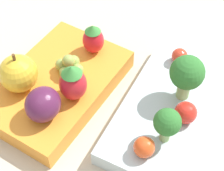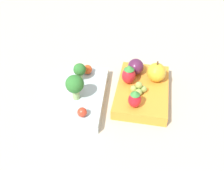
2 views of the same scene
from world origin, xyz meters
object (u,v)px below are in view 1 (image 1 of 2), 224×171
cherry_tomato_2 (144,147)px  strawberry_0 (93,39)px  apple (18,73)px  grape_cluster (69,66)px  bento_box_savoury (170,111)px  bento_box_fruit (57,86)px  broccoli_floret_0 (167,123)px  cherry_tomato_0 (180,56)px  broccoli_floret_1 (187,74)px  plum (43,104)px  strawberry_1 (73,82)px  cherry_tomato_1 (185,114)px

cherry_tomato_2 → strawberry_0: strawberry_0 is taller
apple → grape_cluster: (-0.04, 0.04, -0.01)m
strawberry_0 → bento_box_savoury: bearing=70.3°
bento_box_fruit → cherry_tomato_2: cherry_tomato_2 is taller
apple → broccoli_floret_0: bearing=90.4°
cherry_tomato_0 → apple: 0.21m
broccoli_floret_1 → cherry_tomato_2: (0.09, -0.02, -0.03)m
broccoli_floret_0 → apple: (0.00, -0.18, -0.00)m
bento_box_savoury → strawberry_0: size_ratio=4.78×
bento_box_savoury → bento_box_fruit: bearing=-81.8°
bento_box_savoury → cherry_tomato_0: cherry_tomato_0 is taller
plum → bento_box_fruit: bearing=-163.1°
cherry_tomato_2 → grape_cluster: grape_cluster is taller
grape_cluster → broccoli_floret_1: bearing=99.3°
broccoli_floret_1 → cherry_tomato_0: 0.06m
bento_box_fruit → strawberry_1: (0.01, 0.03, 0.04)m
bento_box_savoury → broccoli_floret_1: bearing=159.9°
bento_box_fruit → grape_cluster: bearing=148.2°
strawberry_1 → grape_cluster: size_ratio=1.30×
cherry_tomato_0 → apple: bearing=-53.3°
cherry_tomato_1 → cherry_tomato_2: 0.06m
broccoli_floret_1 → apple: (0.07, -0.19, -0.01)m
strawberry_1 → cherry_tomato_1: bearing=99.0°
bento_box_fruit → bento_box_savoury: bearing=98.2°
broccoli_floret_1 → cherry_tomato_0: (-0.05, -0.02, -0.03)m
bento_box_savoury → cherry_tomato_0: size_ratio=9.99×
cherry_tomato_0 → grape_cluster: 0.14m
strawberry_1 → cherry_tomato_2: bearing=69.9°
broccoli_floret_0 → grape_cluster: broccoli_floret_0 is taller
broccoli_floret_1 → strawberry_1: size_ratio=1.23×
broccoli_floret_0 → bento_box_savoury: bearing=-171.6°
broccoli_floret_1 → apple: broccoli_floret_1 is taller
broccoli_floret_1 → plum: (0.09, -0.14, -0.02)m
cherry_tomato_1 → cherry_tomato_0: bearing=-159.4°
bento_box_savoury → cherry_tomato_1: 0.03m
broccoli_floret_1 → cherry_tomato_1: broccoli_floret_1 is taller
broccoli_floret_0 → bento_box_fruit: bearing=-99.6°
strawberry_0 → broccoli_floret_1: bearing=79.5°
broccoli_floret_0 → strawberry_1: (-0.01, -0.12, -0.00)m
cherry_tomato_1 → apple: 0.20m
plum → cherry_tomato_2: bearing=90.4°
cherry_tomato_0 → apple: (0.12, -0.16, 0.02)m
strawberry_0 → strawberry_1: (0.08, 0.01, 0.00)m
broccoli_floret_1 → apple: 0.20m
broccoli_floret_1 → cherry_tomato_0: broccoli_floret_1 is taller
broccoli_floret_0 → cherry_tomato_2: size_ratio=1.97×
bento_box_fruit → cherry_tomato_2: bearing=69.1°
cherry_tomato_1 → cherry_tomato_2: bearing=-25.1°
strawberry_0 → strawberry_1: size_ratio=0.86×
cherry_tomato_2 → strawberry_1: 0.11m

